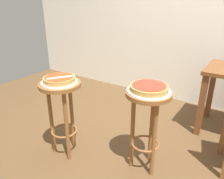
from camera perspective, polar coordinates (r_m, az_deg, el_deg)
name	(u,v)px	position (r m, az deg, el deg)	size (l,w,h in m)	color
ground_plane	(136,163)	(2.17, 6.27, -18.52)	(6.00, 6.00, 0.00)	brown
stool_foreground	(62,103)	(2.05, -12.96, -3.49)	(0.37, 0.37, 0.74)	brown
serving_plate_foreground	(60,82)	(1.98, -13.47, 1.89)	(0.32, 0.32, 0.01)	white
pizza_foreground	(59,79)	(1.97, -13.54, 2.67)	(0.28, 0.28, 0.05)	#B78442
stool_middle	(147,114)	(1.85, 9.16, -6.29)	(0.37, 0.37, 0.74)	brown
serving_plate_middle	(149,91)	(1.76, 9.57, -0.38)	(0.35, 0.35, 0.01)	white
pizza_middle	(149,88)	(1.75, 9.63, 0.47)	(0.30, 0.30, 0.05)	#B78442
pizza_server_knife	(60,77)	(1.92, -13.43, 3.08)	(0.22, 0.02, 0.01)	silver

